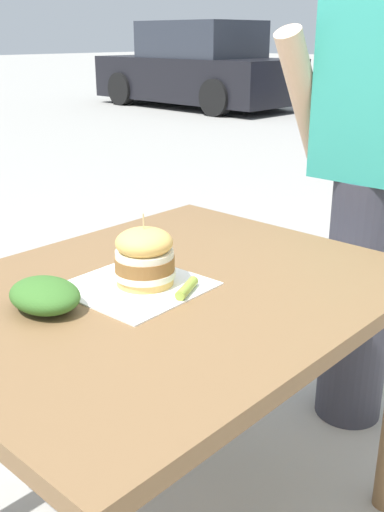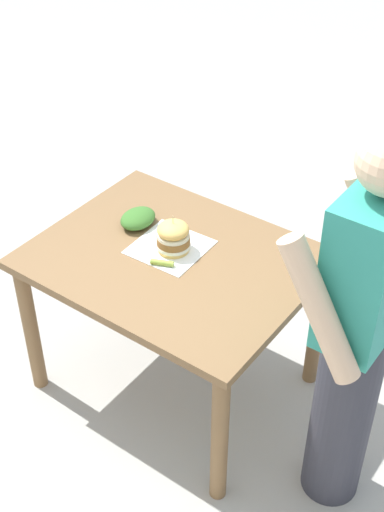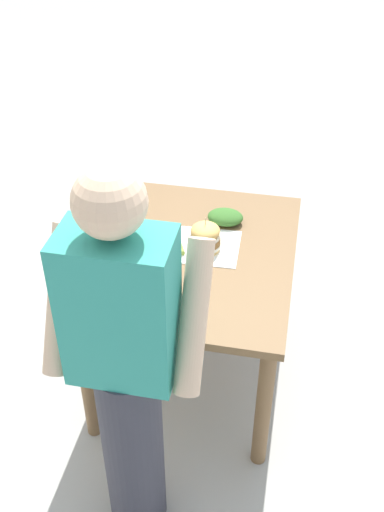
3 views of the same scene
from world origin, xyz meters
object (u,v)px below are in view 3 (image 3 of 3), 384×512
object	(u,v)px
pickle_spear	(180,247)
side_salad	(225,217)
sandwich	(205,237)
diner_across_table	(126,370)
patio_table	(196,271)

from	to	relation	value
pickle_spear	side_salad	distance (m)	0.32
sandwich	pickle_spear	size ratio (longest dim) A/B	1.80
sandwich	diner_across_table	size ratio (longest dim) A/B	0.10
patio_table	pickle_spear	bearing A→B (deg)	-0.72
sandwich	pickle_spear	distance (m)	0.13
sandwich	diner_across_table	bearing A→B (deg)	82.64
pickle_spear	side_salad	world-z (taller)	side_salad
sandwich	patio_table	bearing A→B (deg)	34.84
side_salad	sandwich	bearing A→B (deg)	76.56
diner_across_table	side_salad	bearing A→B (deg)	-98.68
side_salad	diner_across_table	xyz separation A→B (m)	(0.18, 1.15, 0.08)
patio_table	sandwich	bearing A→B (deg)	-145.16
sandwich	side_salad	size ratio (longest dim) A/B	0.98
patio_table	pickle_spear	distance (m)	0.15
pickle_spear	side_salad	xyz separation A→B (m)	(-0.17, -0.27, 0.02)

